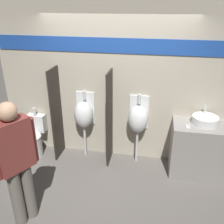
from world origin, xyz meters
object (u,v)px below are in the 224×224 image
(urinal_near_counter, at_px, (84,114))
(urinal_far, at_px, (138,119))
(toilet, at_px, (33,140))
(cell_phone, at_px, (188,127))
(sink_basin, at_px, (205,120))
(person_in_vest, at_px, (16,161))

(urinal_near_counter, distance_m, urinal_far, 0.96)
(toilet, bearing_deg, urinal_far, 4.55)
(urinal_far, distance_m, toilet, 2.00)
(urinal_far, bearing_deg, urinal_near_counter, 180.00)
(cell_phone, height_order, toilet, cell_phone)
(urinal_far, relative_size, toilet, 1.44)
(urinal_far, height_order, toilet, urinal_far)
(sink_basin, height_order, urinal_far, urinal_far)
(urinal_near_counter, relative_size, toilet, 1.44)
(person_in_vest, bearing_deg, urinal_far, -9.49)
(urinal_far, bearing_deg, cell_phone, -17.85)
(urinal_far, relative_size, person_in_vest, 0.74)
(urinal_near_counter, xyz_separation_m, urinal_far, (0.96, 0.00, 0.00))
(person_in_vest, bearing_deg, sink_basin, -27.65)
(sink_basin, bearing_deg, urinal_near_counter, 177.58)
(urinal_far, xyz_separation_m, person_in_vest, (-1.31, -1.61, 0.10))
(sink_basin, relative_size, person_in_vest, 0.24)
(sink_basin, bearing_deg, urinal_far, 175.40)
(sink_basin, distance_m, person_in_vest, 2.82)
(urinal_near_counter, xyz_separation_m, toilet, (-0.96, -0.15, -0.53))
(sink_basin, xyz_separation_m, toilet, (-2.98, -0.07, -0.65))
(urinal_near_counter, bearing_deg, urinal_far, 0.00)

